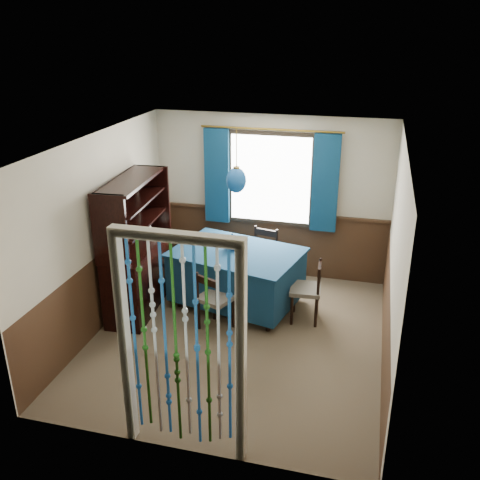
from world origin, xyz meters
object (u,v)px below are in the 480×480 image
(chair_near, at_px, (214,299))
(chair_right, at_px, (308,290))
(sideboard, at_px, (137,265))
(bowl_shelf, at_px, (127,229))
(chair_far, at_px, (262,256))
(chair_left, at_px, (179,262))
(pendant_lamp, at_px, (237,180))
(vase_sideboard, at_px, (150,230))
(dining_table, at_px, (237,274))
(vase_table, at_px, (232,242))

(chair_near, distance_m, chair_right, 1.25)
(sideboard, height_order, bowl_shelf, sideboard)
(chair_far, bearing_deg, chair_left, 34.40)
(chair_far, distance_m, chair_right, 1.20)
(pendant_lamp, distance_m, bowl_shelf, 1.54)
(chair_near, bearing_deg, vase_sideboard, 172.94)
(sideboard, relative_size, vase_sideboard, 9.37)
(dining_table, bearing_deg, chair_left, 178.19)
(chair_far, relative_size, chair_left, 1.04)
(vase_table, bearing_deg, chair_far, 66.52)
(chair_right, bearing_deg, chair_near, 111.54)
(chair_left, height_order, bowl_shelf, bowl_shelf)
(chair_far, xyz_separation_m, vase_table, (-0.28, -0.64, 0.46))
(chair_left, distance_m, bowl_shelf, 1.33)
(chair_near, xyz_separation_m, pendant_lamp, (0.11, 0.71, 1.39))
(pendant_lamp, distance_m, vase_sideboard, 1.48)
(chair_near, xyz_separation_m, chair_right, (1.12, 0.54, 0.01))
(sideboard, relative_size, bowl_shelf, 8.79)
(sideboard, bearing_deg, chair_right, 1.55)
(chair_left, relative_size, vase_table, 4.08)
(chair_far, xyz_separation_m, chair_right, (0.82, -0.88, -0.02))
(dining_table, relative_size, bowl_shelf, 9.06)
(chair_right, bearing_deg, chair_far, 38.87)
(vase_table, bearing_deg, bowl_shelf, -145.72)
(chair_far, relative_size, vase_table, 4.26)
(pendant_lamp, height_order, vase_sideboard, pendant_lamp)
(sideboard, bearing_deg, vase_sideboard, 76.32)
(bowl_shelf, xyz_separation_m, vase_sideboard, (0.00, 0.69, -0.27))
(dining_table, bearing_deg, bowl_shelf, -136.47)
(chair_near, relative_size, pendant_lamp, 0.98)
(chair_far, height_order, pendant_lamp, pendant_lamp)
(sideboard, bearing_deg, dining_table, 12.93)
(chair_right, xyz_separation_m, bowl_shelf, (-2.26, -0.56, 0.85))
(chair_far, xyz_separation_m, bowl_shelf, (-1.44, -1.44, 0.83))
(chair_left, bearing_deg, chair_far, 125.19)
(chair_near, xyz_separation_m, bowl_shelf, (-1.13, -0.02, 0.86))
(chair_left, height_order, sideboard, sideboard)
(chair_right, distance_m, pendant_lamp, 1.72)
(bowl_shelf, bearing_deg, chair_near, 1.07)
(chair_near, distance_m, bowl_shelf, 1.42)
(vase_sideboard, bearing_deg, chair_near, -30.35)
(chair_far, xyz_separation_m, vase_sideboard, (-1.44, -0.75, 0.57))
(pendant_lamp, bearing_deg, bowl_shelf, -149.66)
(chair_near, bearing_deg, chair_left, 154.28)
(sideboard, bearing_deg, chair_far, 32.31)
(chair_left, height_order, chair_right, chair_right)
(chair_left, bearing_deg, vase_table, 91.23)
(chair_left, relative_size, bowl_shelf, 3.94)
(bowl_shelf, height_order, vase_sideboard, bowl_shelf)
(chair_far, distance_m, bowl_shelf, 2.20)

